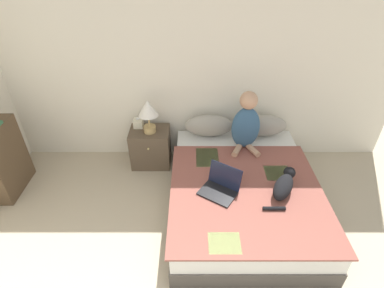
{
  "coord_description": "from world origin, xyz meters",
  "views": [
    {
      "loc": [
        0.1,
        -0.24,
        2.6
      ],
      "look_at": [
        0.11,
        2.38,
        0.77
      ],
      "focal_mm": 28.0,
      "sensor_mm": 36.0,
      "label": 1
    }
  ],
  "objects_px": {
    "person_sitting": "(245,124)",
    "bookshelf": "(3,160)",
    "cat_tabby": "(283,185)",
    "tissue_box": "(137,123)",
    "pillow_near": "(208,125)",
    "bed": "(241,193)",
    "table_lamp": "(147,111)",
    "pillow_far": "(261,125)",
    "nightstand": "(150,147)",
    "laptop_open": "(219,187)"
  },
  "relations": [
    {
      "from": "person_sitting",
      "to": "bookshelf",
      "type": "bearing_deg",
      "value": -174.09
    },
    {
      "from": "cat_tabby",
      "to": "tissue_box",
      "type": "distance_m",
      "value": 1.98
    },
    {
      "from": "pillow_near",
      "to": "bookshelf",
      "type": "bearing_deg",
      "value": -166.95
    },
    {
      "from": "bed",
      "to": "tissue_box",
      "type": "height_order",
      "value": "tissue_box"
    },
    {
      "from": "table_lamp",
      "to": "tissue_box",
      "type": "distance_m",
      "value": 0.32
    },
    {
      "from": "person_sitting",
      "to": "cat_tabby",
      "type": "xyz_separation_m",
      "value": [
        0.29,
        -0.8,
        -0.24
      ]
    },
    {
      "from": "cat_tabby",
      "to": "pillow_far",
      "type": "bearing_deg",
      "value": 31.16
    },
    {
      "from": "pillow_near",
      "to": "tissue_box",
      "type": "height_order",
      "value": "pillow_near"
    },
    {
      "from": "bed",
      "to": "table_lamp",
      "type": "bearing_deg",
      "value": 144.64
    },
    {
      "from": "cat_tabby",
      "to": "nightstand",
      "type": "distance_m",
      "value": 1.82
    },
    {
      "from": "nightstand",
      "to": "bed",
      "type": "bearing_deg",
      "value": -35.89
    },
    {
      "from": "laptop_open",
      "to": "tissue_box",
      "type": "bearing_deg",
      "value": 165.14
    },
    {
      "from": "person_sitting",
      "to": "cat_tabby",
      "type": "distance_m",
      "value": 0.89
    },
    {
      "from": "bed",
      "to": "person_sitting",
      "type": "xyz_separation_m",
      "value": [
        0.08,
        0.6,
        0.55
      ]
    },
    {
      "from": "cat_tabby",
      "to": "bookshelf",
      "type": "distance_m",
      "value": 3.18
    },
    {
      "from": "bed",
      "to": "person_sitting",
      "type": "relative_size",
      "value": 2.7
    },
    {
      "from": "pillow_far",
      "to": "laptop_open",
      "type": "xyz_separation_m",
      "value": [
        -0.63,
        -1.06,
        -0.09
      ]
    },
    {
      "from": "laptop_open",
      "to": "tissue_box",
      "type": "distance_m",
      "value": 1.49
    },
    {
      "from": "bookshelf",
      "to": "nightstand",
      "type": "bearing_deg",
      "value": 17.18
    },
    {
      "from": "pillow_near",
      "to": "bookshelf",
      "type": "relative_size",
      "value": 0.71
    },
    {
      "from": "bed",
      "to": "laptop_open",
      "type": "relative_size",
      "value": 4.32
    },
    {
      "from": "pillow_near",
      "to": "person_sitting",
      "type": "height_order",
      "value": "person_sitting"
    },
    {
      "from": "pillow_near",
      "to": "person_sitting",
      "type": "relative_size",
      "value": 0.84
    },
    {
      "from": "pillow_far",
      "to": "laptop_open",
      "type": "distance_m",
      "value": 1.24
    },
    {
      "from": "person_sitting",
      "to": "tissue_box",
      "type": "bearing_deg",
      "value": 167.14
    },
    {
      "from": "cat_tabby",
      "to": "laptop_open",
      "type": "relative_size",
      "value": 1.07
    },
    {
      "from": "bed",
      "to": "bookshelf",
      "type": "distance_m",
      "value": 2.8
    },
    {
      "from": "tissue_box",
      "to": "bookshelf",
      "type": "height_order",
      "value": "bookshelf"
    },
    {
      "from": "pillow_far",
      "to": "nightstand",
      "type": "distance_m",
      "value": 1.51
    },
    {
      "from": "pillow_near",
      "to": "laptop_open",
      "type": "bearing_deg",
      "value": -86.4
    },
    {
      "from": "bed",
      "to": "pillow_far",
      "type": "xyz_separation_m",
      "value": [
        0.35,
        0.87,
        0.36
      ]
    },
    {
      "from": "nightstand",
      "to": "tissue_box",
      "type": "height_order",
      "value": "tissue_box"
    },
    {
      "from": "bed",
      "to": "pillow_near",
      "type": "relative_size",
      "value": 3.22
    },
    {
      "from": "person_sitting",
      "to": "laptop_open",
      "type": "bearing_deg",
      "value": -114.14
    },
    {
      "from": "table_lamp",
      "to": "pillow_near",
      "type": "bearing_deg",
      "value": 5.99
    },
    {
      "from": "cat_tabby",
      "to": "laptop_open",
      "type": "height_order",
      "value": "laptop_open"
    },
    {
      "from": "nightstand",
      "to": "bookshelf",
      "type": "relative_size",
      "value": 0.59
    },
    {
      "from": "bed",
      "to": "nightstand",
      "type": "distance_m",
      "value": 1.39
    },
    {
      "from": "cat_tabby",
      "to": "pillow_near",
      "type": "bearing_deg",
      "value": 63.86
    },
    {
      "from": "bed",
      "to": "laptop_open",
      "type": "xyz_separation_m",
      "value": [
        -0.28,
        -0.19,
        0.27
      ]
    },
    {
      "from": "pillow_near",
      "to": "nightstand",
      "type": "bearing_deg",
      "value": -176.1
    },
    {
      "from": "person_sitting",
      "to": "table_lamp",
      "type": "relative_size",
      "value": 1.68
    },
    {
      "from": "bed",
      "to": "cat_tabby",
      "type": "xyz_separation_m",
      "value": [
        0.37,
        -0.2,
        0.3
      ]
    },
    {
      "from": "bed",
      "to": "tissue_box",
      "type": "distance_m",
      "value": 1.61
    },
    {
      "from": "person_sitting",
      "to": "table_lamp",
      "type": "distance_m",
      "value": 1.2
    },
    {
      "from": "bed",
      "to": "nightstand",
      "type": "relative_size",
      "value": 3.85
    },
    {
      "from": "person_sitting",
      "to": "cat_tabby",
      "type": "height_order",
      "value": "person_sitting"
    },
    {
      "from": "person_sitting",
      "to": "laptop_open",
      "type": "relative_size",
      "value": 1.6
    },
    {
      "from": "tissue_box",
      "to": "pillow_near",
      "type": "bearing_deg",
      "value": -2.51
    },
    {
      "from": "laptop_open",
      "to": "nightstand",
      "type": "height_order",
      "value": "laptop_open"
    }
  ]
}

